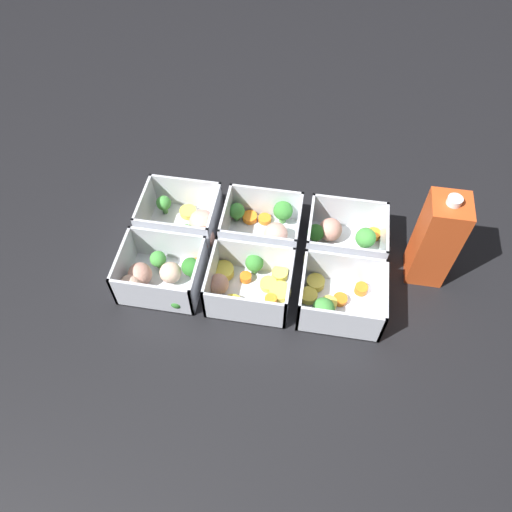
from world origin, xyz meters
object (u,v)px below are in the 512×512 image
container_near_left (159,275)px  container_far_right (342,237)px  container_near_center (247,284)px  juice_carton (436,240)px  container_near_right (336,299)px  container_far_left (188,223)px  container_far_center (261,228)px

container_near_left → container_far_right: bearing=23.4°
container_near_center → juice_carton: bearing=17.1°
container_near_left → container_near_right: bearing=0.2°
container_near_right → container_far_right: (0.00, 0.14, 0.00)m
juice_carton → container_far_right: bearing=167.5°
container_near_left → juice_carton: size_ratio=0.74×
container_near_right → juice_carton: bearing=33.6°
container_near_left → container_near_center: size_ratio=0.94×
container_near_center → juice_carton: size_ratio=0.79×
container_near_left → juice_carton: (0.48, 0.11, 0.07)m
container_far_right → juice_carton: juice_carton is taller
container_near_right → container_far_left: size_ratio=0.98×
container_far_right → container_near_left: bearing=-156.6°
container_near_right → juice_carton: 0.20m
container_near_right → container_far_center: size_ratio=1.04×
container_near_left → container_near_center: 0.16m
container_far_left → container_far_right: size_ratio=1.00×
container_far_center → container_far_right: same height
container_near_center → container_far_left: 0.18m
container_far_center → container_far_right: bearing=1.0°
juice_carton → container_near_left: bearing=-167.5°
container_near_center → juice_carton: 0.34m
container_near_left → container_near_right: 0.32m
container_far_center → juice_carton: (0.31, -0.03, 0.07)m
container_far_right → container_far_center: bearing=-179.0°
container_near_right → container_far_right: same height
container_near_left → container_near_right: same height
container_near_left → container_far_left: (0.02, 0.13, 0.00)m
container_far_left → container_far_center: bearing=4.0°
container_near_left → container_far_center: size_ratio=1.04×
container_near_left → container_far_right: same height
container_near_right → container_far_left: same height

